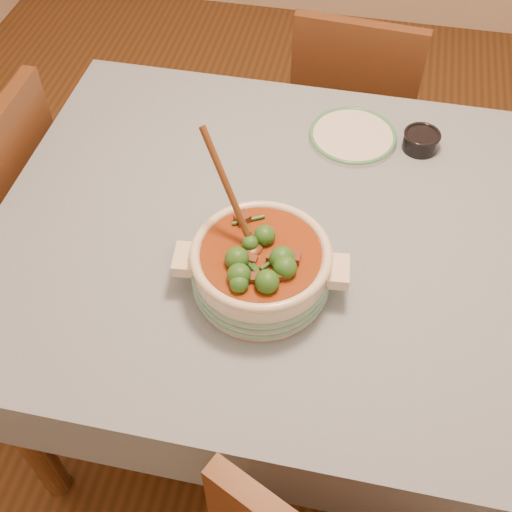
{
  "coord_description": "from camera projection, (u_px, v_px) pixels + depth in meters",
  "views": [
    {
      "loc": [
        -0.04,
        -0.96,
        1.84
      ],
      "look_at": [
        -0.21,
        -0.17,
        0.85
      ],
      "focal_mm": 45.0,
      "sensor_mm": 36.0,
      "label": 1
    }
  ],
  "objects": [
    {
      "name": "floor",
      "position": [
        331.0,
        397.0,
        2.01
      ],
      "size": [
        4.5,
        4.5,
        0.0
      ],
      "primitive_type": "plane",
      "color": "#472F14",
      "rests_on": "ground"
    },
    {
      "name": "dining_table",
      "position": [
        357.0,
        266.0,
        1.5
      ],
      "size": [
        1.68,
        1.08,
        0.76
      ],
      "color": "brown",
      "rests_on": "floor"
    },
    {
      "name": "stew_casserole",
      "position": [
        261.0,
        265.0,
        1.29
      ],
      "size": [
        0.36,
        0.3,
        0.34
      ],
      "rotation": [
        0.0,
        0.0,
        0.1
      ],
      "color": "beige",
      "rests_on": "dining_table"
    },
    {
      "name": "white_plate",
      "position": [
        353.0,
        136.0,
        1.64
      ],
      "size": [
        0.29,
        0.29,
        0.02
      ],
      "rotation": [
        0.0,
        0.0,
        -0.4
      ],
      "color": "white",
      "rests_on": "dining_table"
    },
    {
      "name": "condiment_bowl",
      "position": [
        421.0,
        140.0,
        1.61
      ],
      "size": [
        0.12,
        0.12,
        0.05
      ],
      "rotation": [
        0.0,
        0.0,
        -0.42
      ],
      "color": "black",
      "rests_on": "dining_table"
    },
    {
      "name": "chair_far",
      "position": [
        354.0,
        106.0,
        2.17
      ],
      "size": [
        0.43,
        0.43,
        0.85
      ],
      "rotation": [
        0.0,
        0.0,
        3.07
      ],
      "color": "brown",
      "rests_on": "floor"
    },
    {
      "name": "chair_left",
      "position": [
        1.0,
        217.0,
        1.83
      ],
      "size": [
        0.41,
        0.41,
        0.88
      ],
      "rotation": [
        0.0,
        0.0,
        -1.57
      ],
      "color": "brown",
      "rests_on": "floor"
    }
  ]
}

